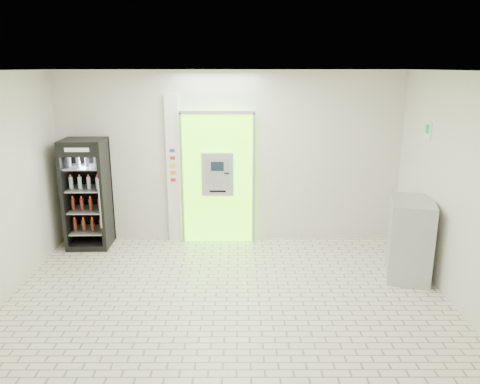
{
  "coord_description": "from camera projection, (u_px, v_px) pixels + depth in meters",
  "views": [
    {
      "loc": [
        0.17,
        -5.55,
        3.04
      ],
      "look_at": [
        0.19,
        1.2,
        1.23
      ],
      "focal_mm": 35.0,
      "sensor_mm": 36.0,
      "label": 1
    }
  ],
  "objects": [
    {
      "name": "steel_cabinet",
      "position": [
        410.0,
        239.0,
        6.9
      ],
      "size": [
        0.82,
        1.01,
        1.18
      ],
      "rotation": [
        0.0,
        0.0,
        -0.28
      ],
      "color": "#A3A5AA",
      "rests_on": "ground"
    },
    {
      "name": "pillar",
      "position": [
        173.0,
        170.0,
        8.18
      ],
      "size": [
        0.22,
        0.11,
        2.6
      ],
      "color": "silver",
      "rests_on": "ground"
    },
    {
      "name": "exit_sign",
      "position": [
        428.0,
        131.0,
        6.96
      ],
      "size": [
        0.02,
        0.22,
        0.26
      ],
      "color": "white",
      "rests_on": "room_shell"
    },
    {
      "name": "ground",
      "position": [
        226.0,
        306.0,
        6.15
      ],
      "size": [
        6.0,
        6.0,
        0.0
      ],
      "primitive_type": "plane",
      "color": "beige",
      "rests_on": "ground"
    },
    {
      "name": "beverage_cooler",
      "position": [
        88.0,
        196.0,
        8.02
      ],
      "size": [
        0.72,
        0.68,
        1.88
      ],
      "rotation": [
        0.0,
        0.0,
        0.02
      ],
      "color": "black",
      "rests_on": "ground"
    },
    {
      "name": "atm_assembly",
      "position": [
        218.0,
        177.0,
        8.18
      ],
      "size": [
        1.3,
        0.24,
        2.33
      ],
      "color": "#65EB11",
      "rests_on": "ground"
    },
    {
      "name": "room_shell",
      "position": [
        225.0,
        169.0,
        5.67
      ],
      "size": [
        6.0,
        6.0,
        6.0
      ],
      "color": "beige",
      "rests_on": "ground"
    }
  ]
}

